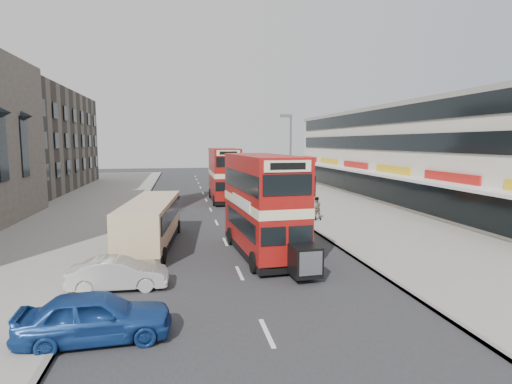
{
  "coord_description": "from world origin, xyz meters",
  "views": [
    {
      "loc": [
        -2.52,
        -15.97,
        5.85
      ],
      "look_at": [
        1.27,
        4.84,
        3.31
      ],
      "focal_mm": 29.3,
      "sensor_mm": 36.0,
      "label": 1
    }
  ],
  "objects": [
    {
      "name": "pavement_left",
      "position": [
        -12.0,
        20.0,
        0.07
      ],
      "size": [
        12.0,
        90.0,
        0.15
      ],
      "primitive_type": "cube",
      "color": "gray",
      "rests_on": "ground"
    },
    {
      "name": "commercial_row",
      "position": [
        19.95,
        22.0,
        4.7
      ],
      "size": [
        9.9,
        46.2,
        9.3
      ],
      "color": "beige",
      "rests_on": "ground"
    },
    {
      "name": "bus_second",
      "position": [
        1.74,
        24.99,
        2.66
      ],
      "size": [
        2.55,
        9.18,
        5.05
      ],
      "rotation": [
        0.0,
        0.0,
        3.14
      ],
      "color": "black",
      "rests_on": "ground"
    },
    {
      "name": "pavement_right",
      "position": [
        12.0,
        20.0,
        0.07
      ],
      "size": [
        12.0,
        90.0,
        0.15
      ],
      "primitive_type": "cube",
      "color": "gray",
      "rests_on": "ground"
    },
    {
      "name": "road_surface",
      "position": [
        0.0,
        20.0,
        0.01
      ],
      "size": [
        12.0,
        90.0,
        0.01
      ],
      "primitive_type": "cube",
      "color": "#28282B",
      "rests_on": "ground"
    },
    {
      "name": "kerb_left",
      "position": [
        -6.1,
        20.0,
        0.07
      ],
      "size": [
        0.2,
        90.0,
        0.16
      ],
      "primitive_type": "cube",
      "color": "gray",
      "rests_on": "ground"
    },
    {
      "name": "car_right_a",
      "position": [
        4.48,
        16.39,
        0.68
      ],
      "size": [
        4.74,
        2.11,
        1.35
      ],
      "primitive_type": "imported",
      "rotation": [
        0.0,
        0.0,
        -1.62
      ],
      "color": "maroon",
      "rests_on": "ground"
    },
    {
      "name": "coach",
      "position": [
        -4.19,
        7.67,
        1.43
      ],
      "size": [
        3.2,
        9.35,
        2.43
      ],
      "rotation": [
        0.0,
        0.0,
        -0.1
      ],
      "color": "black",
      "rests_on": "ground"
    },
    {
      "name": "car_right_b",
      "position": [
        5.36,
        20.42,
        0.59
      ],
      "size": [
        4.34,
        2.15,
        1.18
      ],
      "primitive_type": "imported",
      "rotation": [
        0.0,
        0.0,
        -1.53
      ],
      "color": "orange",
      "rests_on": "ground"
    },
    {
      "name": "ground",
      "position": [
        0.0,
        0.0,
        0.0
      ],
      "size": [
        160.0,
        160.0,
        0.0
      ],
      "primitive_type": "plane",
      "color": "#28282B",
      "rests_on": "ground"
    },
    {
      "name": "brick_terrace",
      "position": [
        -22.0,
        38.0,
        6.0
      ],
      "size": [
        14.0,
        28.0,
        12.0
      ],
      "primitive_type": "cube",
      "color": "#66594C",
      "rests_on": "ground"
    },
    {
      "name": "kerb_right",
      "position": [
        6.1,
        20.0,
        0.07
      ],
      "size": [
        0.2,
        90.0,
        0.16
      ],
      "primitive_type": "cube",
      "color": "gray",
      "rests_on": "ground"
    },
    {
      "name": "car_left_near",
      "position": [
        -5.07,
        -3.57,
        0.75
      ],
      "size": [
        4.48,
        1.99,
        1.5
      ],
      "primitive_type": "imported",
      "rotation": [
        0.0,
        0.0,
        1.62
      ],
      "color": "navy",
      "rests_on": "ground"
    },
    {
      "name": "car_left_front",
      "position": [
        -5.03,
        0.86,
        0.64
      ],
      "size": [
        3.89,
        1.43,
        1.27
      ],
      "primitive_type": "imported",
      "rotation": [
        0.0,
        0.0,
        1.55
      ],
      "color": "beige",
      "rests_on": "ground"
    },
    {
      "name": "pedestrian_near",
      "position": [
        7.22,
        12.96,
        1.02
      ],
      "size": [
        0.65,
        0.45,
        1.74
      ],
      "primitive_type": "imported",
      "rotation": [
        0.0,
        0.0,
        3.11
      ],
      "color": "gray",
      "rests_on": "pavement_right"
    },
    {
      "name": "car_right_c",
      "position": [
        5.17,
        29.61,
        0.63
      ],
      "size": [
        3.86,
        1.94,
        1.26
      ],
      "primitive_type": "imported",
      "rotation": [
        0.0,
        0.0,
        -1.45
      ],
      "color": "#588AB0",
      "rests_on": "ground"
    },
    {
      "name": "cyclist",
      "position": [
        4.71,
        18.37,
        0.82
      ],
      "size": [
        0.71,
        1.57,
        2.23
      ],
      "rotation": [
        0.0,
        0.0,
        0.06
      ],
      "color": "gray",
      "rests_on": "ground"
    },
    {
      "name": "street_lamp",
      "position": [
        6.52,
        18.0,
        4.78
      ],
      "size": [
        1.0,
        0.2,
        8.12
      ],
      "color": "slate",
      "rests_on": "ground"
    },
    {
      "name": "bus_main",
      "position": [
        1.64,
        4.86,
        2.64
      ],
      "size": [
        3.13,
        9.18,
        5.02
      ],
      "rotation": [
        0.0,
        0.0,
        3.21
      ],
      "color": "black",
      "rests_on": "ground"
    }
  ]
}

